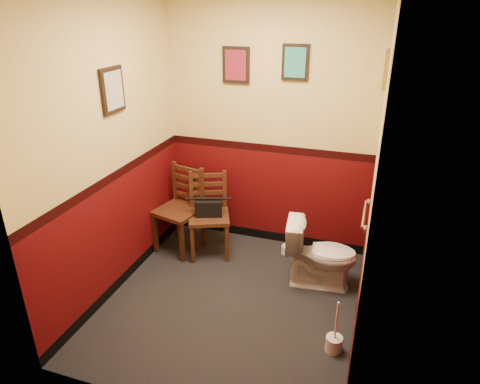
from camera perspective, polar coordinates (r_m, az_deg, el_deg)
name	(u,v)px	position (r m, az deg, el deg)	size (l,w,h in m)	color
floor	(232,301)	(4.07, -1.14, -14.35)	(2.20, 2.40, 0.00)	black
wall_back	(269,126)	(4.50, 3.85, 8.78)	(2.20, 2.70, 0.00)	#4D080B
wall_front	(157,236)	(2.41, -10.95, -5.72)	(2.20, 2.70, 0.00)	#4D080B
wall_left	(111,150)	(3.90, -16.82, 5.36)	(2.40, 2.70, 0.00)	#4D080B
wall_right	(374,181)	(3.23, 17.40, 1.46)	(2.40, 2.70, 0.00)	#4D080B
grab_bar	(365,214)	(3.62, 16.31, -2.89)	(0.05, 0.56, 0.06)	silver
framed_print_back_a	(236,65)	(4.46, -0.53, 16.56)	(0.28, 0.04, 0.36)	black
framed_print_back_b	(295,62)	(4.30, 7.39, 16.77)	(0.26, 0.04, 0.34)	black
framed_print_left	(113,90)	(3.84, -16.62, 12.88)	(0.04, 0.30, 0.38)	black
framed_print_right	(386,69)	(3.64, 18.86, 15.23)	(0.04, 0.34, 0.28)	olive
toilet	(321,254)	(4.18, 10.74, -8.19)	(0.38, 0.68, 0.67)	white
toilet_brush	(334,343)	(3.64, 12.41, -19.05)	(0.13, 0.13, 0.47)	silver
chair_left	(181,209)	(4.68, -7.91, -2.31)	(0.53, 0.53, 0.94)	#4A2616
chair_right	(209,215)	(4.58, -4.17, -3.06)	(0.55, 0.55, 0.89)	#4A2616
handbag	(209,207)	(4.50, -4.20, -2.07)	(0.31, 0.22, 0.20)	black
tp_stack	(292,245)	(4.69, 6.89, -7.06)	(0.22, 0.14, 0.29)	silver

